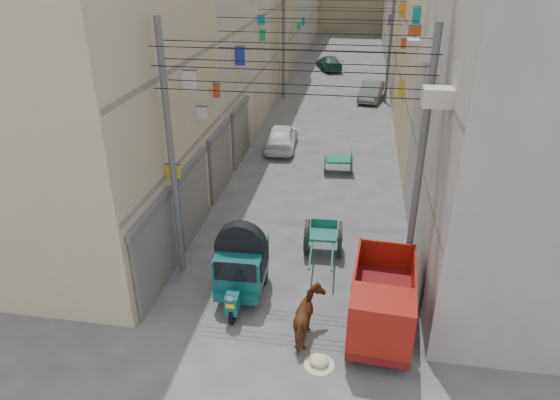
% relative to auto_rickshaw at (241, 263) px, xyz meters
% --- Properties ---
extents(shutters_left, '(0.18, 14.40, 2.88)m').
position_rel_auto_rickshaw_xyz_m(shutters_left, '(-2.58, 5.34, 0.38)').
color(shutters_left, '#4E4D53').
rests_on(shutters_left, ground).
extents(signboards, '(8.22, 40.52, 5.67)m').
position_rel_auto_rickshaw_xyz_m(signboards, '(1.33, 16.63, 2.32)').
color(signboards, silver).
rests_on(signboards, ground).
extents(ac_units, '(0.70, 6.55, 3.35)m').
position_rel_auto_rickshaw_xyz_m(ac_units, '(4.99, 2.63, 6.32)').
color(ac_units, '#B5AEA2').
rests_on(ac_units, ground).
extents(utility_poles, '(7.40, 22.20, 8.00)m').
position_rel_auto_rickshaw_xyz_m(utility_poles, '(1.34, 11.97, 2.89)').
color(utility_poles, '#504F52').
rests_on(utility_poles, ground).
extents(overhead_cables, '(7.40, 22.52, 1.12)m').
position_rel_auto_rickshaw_xyz_m(overhead_cables, '(1.34, 9.37, 5.66)').
color(overhead_cables, black).
rests_on(overhead_cables, ground).
extents(auto_rickshaw, '(1.57, 2.70, 1.89)m').
position_rel_auto_rickshaw_xyz_m(auto_rickshaw, '(0.00, 0.00, 0.00)').
color(auto_rickshaw, black).
rests_on(auto_rickshaw, ground).
extents(tonga_cart, '(1.35, 2.77, 1.24)m').
position_rel_auto_rickshaw_xyz_m(tonga_cart, '(2.26, 2.69, -0.47)').
color(tonga_cart, black).
rests_on(tonga_cart, ground).
extents(mini_truck, '(1.87, 3.74, 2.04)m').
position_rel_auto_rickshaw_xyz_m(mini_truck, '(4.13, -1.45, -0.13)').
color(mini_truck, black).
rests_on(mini_truck, ground).
extents(second_cart, '(1.39, 1.24, 1.17)m').
position_rel_auto_rickshaw_xyz_m(second_cart, '(2.38, 9.95, -0.49)').
color(second_cart, '#155E50').
rests_on(second_cart, ground).
extents(feed_sack, '(0.49, 0.40, 0.25)m').
position_rel_auto_rickshaw_xyz_m(feed_sack, '(2.61, -2.61, -0.99)').
color(feed_sack, beige).
rests_on(feed_sack, ground).
extents(horse, '(0.79, 1.66, 1.39)m').
position_rel_auto_rickshaw_xyz_m(horse, '(2.23, -1.69, -0.42)').
color(horse, maroon).
rests_on(horse, ground).
extents(distant_car_white, '(1.75, 3.96, 1.33)m').
position_rel_auto_rickshaw_xyz_m(distant_car_white, '(-0.81, 12.81, -0.45)').
color(distant_car_white, silver).
rests_on(distant_car_white, ground).
extents(distant_car_grey, '(1.95, 4.08, 1.29)m').
position_rel_auto_rickshaw_xyz_m(distant_car_grey, '(3.96, 23.47, -0.46)').
color(distant_car_grey, '#5C6260').
rests_on(distant_car_grey, ground).
extents(distant_car_green, '(2.86, 4.48, 1.21)m').
position_rel_auto_rickshaw_xyz_m(distant_car_green, '(0.27, 33.30, -0.51)').
color(distant_car_green, '#1A4D3C').
rests_on(distant_car_green, ground).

